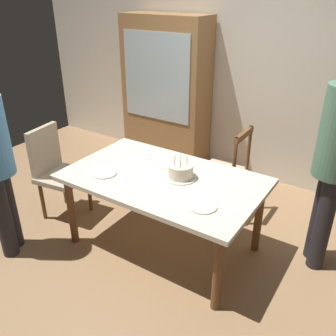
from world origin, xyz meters
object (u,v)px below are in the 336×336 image
(dining_table, at_px, (163,185))
(china_cabinet, at_px, (166,93))
(chair_spindle_back, at_px, (224,173))
(plate_near_guest, at_px, (203,206))
(plate_far_side, at_px, (169,164))
(person_guest, at_px, (336,157))
(chair_upholstered, at_px, (55,168))
(birthday_cake, at_px, (181,172))
(plate_near_celebrant, at_px, (104,173))

(dining_table, relative_size, china_cabinet, 0.89)
(dining_table, xyz_separation_m, chair_spindle_back, (0.20, 0.83, -0.19))
(dining_table, height_order, plate_near_guest, plate_near_guest)
(plate_far_side, xyz_separation_m, china_cabinet, (-0.91, 1.33, 0.22))
(dining_table, bearing_deg, chair_spindle_back, 76.19)
(dining_table, bearing_deg, plate_far_side, 110.16)
(person_guest, bearing_deg, chair_spindle_back, 164.69)
(chair_upholstered, bearing_deg, person_guest, 15.49)
(birthday_cake, relative_size, china_cabinet, 0.15)
(birthday_cake, xyz_separation_m, person_guest, (1.10, 0.48, 0.23))
(birthday_cake, xyz_separation_m, plate_near_celebrant, (-0.60, -0.30, -0.05))
(chair_upholstered, bearing_deg, chair_spindle_back, 33.91)
(chair_spindle_back, relative_size, person_guest, 0.54)
(dining_table, height_order, chair_spindle_back, chair_spindle_back)
(chair_spindle_back, height_order, china_cabinet, china_cabinet)
(plate_near_celebrant, height_order, plate_near_guest, same)
(dining_table, bearing_deg, birthday_cake, 27.04)
(birthday_cake, relative_size, plate_near_guest, 1.27)
(plate_near_guest, bearing_deg, plate_far_side, 142.10)
(person_guest, bearing_deg, plate_far_side, -166.40)
(china_cabinet, bearing_deg, birthday_cake, -52.88)
(plate_near_guest, bearing_deg, plate_near_celebrant, 180.00)
(plate_near_celebrant, bearing_deg, plate_far_side, 50.45)
(person_guest, height_order, china_cabinet, china_cabinet)
(birthday_cake, height_order, plate_near_celebrant, birthday_cake)
(person_guest, bearing_deg, birthday_cake, -156.40)
(dining_table, bearing_deg, chair_upholstered, -173.76)
(birthday_cake, height_order, china_cabinet, china_cabinet)
(dining_table, bearing_deg, china_cabinet, 122.55)
(dining_table, distance_m, chair_upholstered, 1.24)
(plate_far_side, relative_size, plate_near_guest, 1.00)
(birthday_cake, xyz_separation_m, china_cabinet, (-1.13, 1.49, 0.17))
(chair_upholstered, bearing_deg, china_cabinet, 82.00)
(dining_table, xyz_separation_m, plate_near_celebrant, (-0.46, -0.23, 0.09))
(plate_near_guest, relative_size, chair_upholstered, 0.23)
(chair_spindle_back, bearing_deg, dining_table, -103.81)
(plate_near_celebrant, height_order, chair_spindle_back, chair_spindle_back)
(plate_far_side, height_order, person_guest, person_guest)
(plate_near_celebrant, xyz_separation_m, chair_upholstered, (-0.77, 0.10, -0.20))
(birthday_cake, height_order, plate_near_guest, birthday_cake)
(birthday_cake, relative_size, plate_near_celebrant, 1.27)
(plate_far_side, distance_m, chair_upholstered, 1.22)
(birthday_cake, distance_m, chair_spindle_back, 0.83)
(dining_table, relative_size, plate_near_celebrant, 7.67)
(plate_near_guest, xyz_separation_m, person_guest, (0.73, 0.78, 0.28))
(birthday_cake, xyz_separation_m, plate_far_side, (-0.22, 0.16, -0.05))
(plate_near_celebrant, xyz_separation_m, plate_far_side, (0.38, 0.46, 0.00))
(plate_near_guest, bearing_deg, birthday_cake, 141.38)
(plate_near_celebrant, height_order, china_cabinet, china_cabinet)
(plate_near_celebrant, relative_size, plate_far_side, 1.00)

